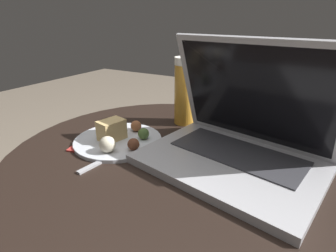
% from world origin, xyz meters
% --- Properties ---
extents(table, '(0.76, 0.76, 0.52)m').
position_xyz_m(table, '(0.00, 0.00, 0.42)').
color(table, '#9E9EA3').
rests_on(table, ground_plane).
extents(napkin, '(0.20, 0.16, 0.00)m').
position_xyz_m(napkin, '(-0.14, -0.04, 0.52)').
color(napkin, '#B7332D').
rests_on(napkin, table).
extents(laptop, '(0.41, 0.33, 0.26)m').
position_xyz_m(laptop, '(0.16, 0.03, 0.57)').
color(laptop, '#B2B2B7').
rests_on(laptop, table).
extents(beer_glass, '(0.07, 0.07, 0.20)m').
position_xyz_m(beer_glass, '(-0.05, 0.19, 0.62)').
color(beer_glass, gold).
rests_on(beer_glass, table).
extents(snack_plate, '(0.22, 0.22, 0.06)m').
position_xyz_m(snack_plate, '(-0.13, -0.02, 0.54)').
color(snack_plate, silver).
rests_on(snack_plate, table).
extents(fork, '(0.04, 0.17, 0.00)m').
position_xyz_m(fork, '(-0.10, -0.08, 0.52)').
color(fork, '#B2B2B7').
rests_on(fork, table).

